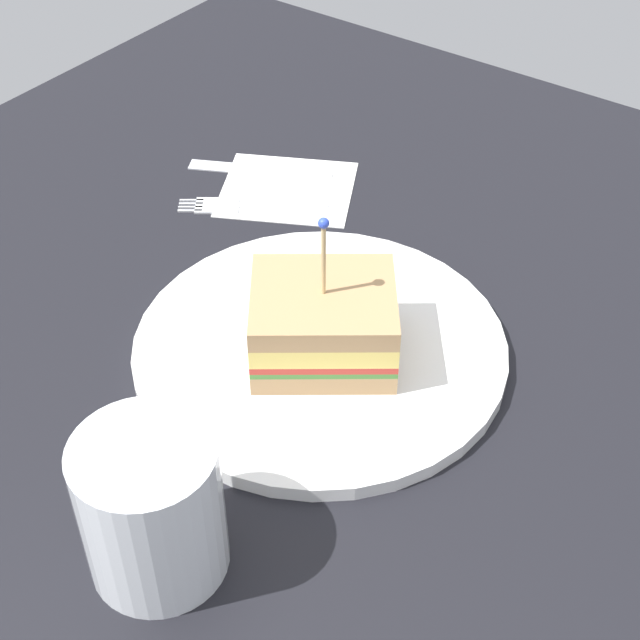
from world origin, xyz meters
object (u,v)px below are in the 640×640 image
object	(u,v)px
plate	(320,348)
knife	(252,168)
fork	(236,205)
drink_glass	(152,512)
sandwich_half_center	(323,323)
napkin	(287,189)

from	to	relation	value
plate	knife	size ratio (longest dim) A/B	2.17
plate	fork	distance (cm)	19.03
knife	drink_glass	bearing A→B (deg)	31.57
sandwich_half_center	napkin	size ratio (longest dim) A/B	1.13
napkin	fork	distance (cm)	4.87
napkin	knife	size ratio (longest dim) A/B	0.93
sandwich_half_center	knife	world-z (taller)	sandwich_half_center
fork	knife	xyz separation A→B (cm)	(-5.09, -2.42, 0.00)
fork	knife	bearing A→B (deg)	-154.59
sandwich_half_center	knife	distance (cm)	25.22
sandwich_half_center	fork	bearing A→B (deg)	-123.24
drink_glass	plate	bearing A→B (deg)	-172.27
plate	sandwich_half_center	size ratio (longest dim) A/B	2.06
napkin	drink_glass	bearing A→B (deg)	26.38
drink_glass	napkin	xyz separation A→B (cm)	(-33.46, -16.60, -4.15)
sandwich_half_center	napkin	distance (cm)	21.68
fork	sandwich_half_center	bearing A→B (deg)	56.76
drink_glass	fork	bearing A→B (deg)	-147.42
sandwich_half_center	drink_glass	bearing A→B (deg)	5.71
plate	drink_glass	size ratio (longest dim) A/B	2.81
plate	napkin	size ratio (longest dim) A/B	2.33
napkin	plate	bearing A→B (deg)	43.56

